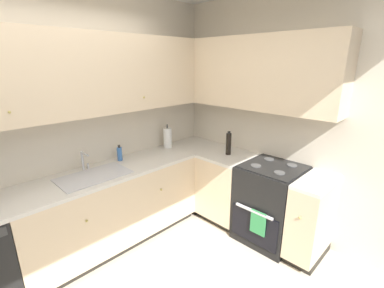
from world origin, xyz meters
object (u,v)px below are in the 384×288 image
at_px(oven_range, 270,202).
at_px(soap_bottle, 120,154).
at_px(oil_bottle, 229,144).
at_px(paper_towel_roll, 168,138).

relative_size(oven_range, soap_bottle, 5.59).
xyz_separation_m(oven_range, oil_bottle, (-0.02, 0.60, 0.57)).
bearing_deg(oil_bottle, soap_bottle, 143.85).
distance_m(oven_range, paper_towel_roll, 1.50).
bearing_deg(soap_bottle, oven_range, -52.11).
xyz_separation_m(oven_range, paper_towel_roll, (-0.36, 1.34, 0.56)).
relative_size(soap_bottle, oil_bottle, 0.64).
height_order(paper_towel_roll, oil_bottle, paper_towel_roll).
distance_m(paper_towel_roll, oil_bottle, 0.81).
height_order(oven_range, soap_bottle, soap_bottle).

